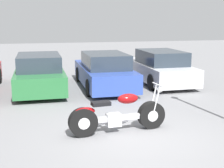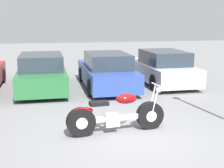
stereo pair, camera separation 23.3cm
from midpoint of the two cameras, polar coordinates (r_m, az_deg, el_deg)
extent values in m
plane|color=slate|center=(7.40, 3.52, -9.50)|extent=(60.00, 60.00, 0.00)
cylinder|color=black|center=(7.86, 6.32, -5.66)|extent=(0.70, 0.26, 0.68)
cylinder|color=silver|center=(7.86, 6.32, -5.66)|extent=(0.29, 0.24, 0.27)
cylinder|color=black|center=(7.31, -6.23, -6.99)|extent=(0.70, 0.26, 0.68)
cylinder|color=silver|center=(7.31, -6.23, -6.99)|extent=(0.29, 0.24, 0.27)
cube|color=silver|center=(7.53, 0.28, -6.22)|extent=(1.34, 0.24, 0.12)
cube|color=silver|center=(7.51, -0.60, -6.56)|extent=(0.36, 0.27, 0.30)
ellipsoid|color=maroon|center=(7.49, 2.03, -2.69)|extent=(0.54, 0.33, 0.24)
cube|color=black|center=(7.29, -2.96, -3.58)|extent=(0.46, 0.28, 0.09)
ellipsoid|color=maroon|center=(7.25, -5.89, -5.05)|extent=(0.50, 0.24, 0.20)
cylinder|color=silver|center=(7.71, 7.27, -3.10)|extent=(0.22, 0.06, 0.76)
cylinder|color=silver|center=(7.87, 6.70, -2.78)|extent=(0.22, 0.06, 0.76)
cylinder|color=silver|center=(7.74, 7.65, -0.17)|extent=(0.09, 0.62, 0.03)
sphere|color=silver|center=(7.79, 7.89, -1.02)|extent=(0.15, 0.15, 0.15)
cylinder|color=silver|center=(7.60, -2.68, -7.15)|extent=(1.33, 0.21, 0.08)
cube|color=#286B38|center=(12.41, -13.63, 1.30)|extent=(1.75, 4.54, 0.68)
cube|color=#28333D|center=(12.04, -13.77, 3.97)|extent=(1.54, 2.36, 0.55)
cylinder|color=black|center=(13.85, -17.00, 1.39)|extent=(0.20, 0.62, 0.62)
cylinder|color=black|center=(13.85, -10.24, 1.72)|extent=(0.20, 0.62, 0.62)
cylinder|color=black|center=(11.10, -17.78, -1.15)|extent=(0.20, 0.62, 0.62)
cylinder|color=black|center=(11.09, -9.34, -0.74)|extent=(0.20, 0.62, 0.62)
cube|color=#2D479E|center=(12.50, -2.06, 1.70)|extent=(1.75, 4.54, 0.68)
cube|color=#28333D|center=(12.14, -1.82, 4.36)|extent=(1.54, 2.36, 0.55)
cylinder|color=black|center=(13.77, -6.56, 1.77)|extent=(0.20, 0.62, 0.62)
cylinder|color=black|center=(14.06, 0.06, 2.05)|extent=(0.20, 0.62, 0.62)
cylinder|color=black|center=(11.03, -4.74, -0.69)|extent=(0.20, 0.62, 0.62)
cylinder|color=black|center=(11.39, 3.40, -0.27)|extent=(0.20, 0.62, 0.62)
cube|color=#BCBCC1|center=(13.61, 7.99, 2.42)|extent=(1.75, 4.54, 0.68)
cube|color=#28333D|center=(13.27, 8.50, 4.87)|extent=(1.54, 2.36, 0.55)
cylinder|color=black|center=(14.69, 2.99, 2.46)|extent=(0.20, 0.62, 0.62)
cylinder|color=black|center=(15.23, 8.90, 2.67)|extent=(0.20, 0.62, 0.62)
cylinder|color=black|center=(12.06, 6.80, 0.34)|extent=(0.20, 0.62, 0.62)
cylinder|color=black|center=(12.71, 13.72, 0.67)|extent=(0.20, 0.62, 0.62)
camera|label=1|loc=(0.12, -90.74, -0.15)|focal=50.00mm
camera|label=2|loc=(0.12, 89.26, 0.15)|focal=50.00mm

